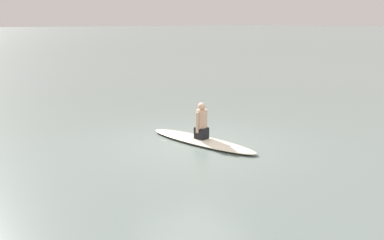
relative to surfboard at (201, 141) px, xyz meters
name	(u,v)px	position (x,y,z in m)	size (l,w,h in m)	color
ground_plane	(192,146)	(-0.07, 0.33, -0.06)	(400.00, 400.00, 0.00)	slate
surfboard	(201,141)	(0.00, 0.00, 0.00)	(3.25, 0.71, 0.12)	silver
person_paddler	(202,122)	(0.00, 0.00, 0.47)	(0.34, 0.40, 0.91)	black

